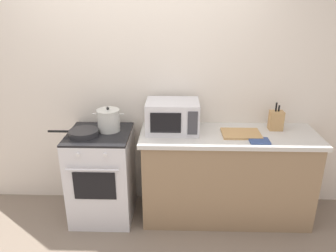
{
  "coord_description": "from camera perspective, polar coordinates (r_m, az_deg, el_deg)",
  "views": [
    {
      "loc": [
        0.4,
        -2.25,
        2.11
      ],
      "look_at": [
        0.32,
        0.6,
        1.0
      ],
      "focal_mm": 34.68,
      "sensor_mm": 36.0,
      "label": 1
    }
  ],
  "objects": [
    {
      "name": "stock_pot",
      "position": [
        3.18,
        -10.41,
        1.02
      ],
      "size": [
        0.3,
        0.22,
        0.24
      ],
      "color": "beige",
      "rests_on": "stove"
    },
    {
      "name": "knife_block",
      "position": [
        3.33,
        18.45,
        0.96
      ],
      "size": [
        0.13,
        0.1,
        0.28
      ],
      "color": "tan",
      "rests_on": "countertop_right"
    },
    {
      "name": "countertop_right",
      "position": [
        3.16,
        10.69,
        -1.67
      ],
      "size": [
        1.7,
        0.6,
        0.04
      ],
      "primitive_type": "cube",
      "color": "beige",
      "rests_on": "lower_cabinet_right"
    },
    {
      "name": "microwave",
      "position": [
        3.11,
        0.8,
        1.72
      ],
      "size": [
        0.5,
        0.37,
        0.3
      ],
      "color": "silver",
      "rests_on": "countertop_right"
    },
    {
      "name": "oven_mitt",
      "position": [
        3.03,
        15.75,
        -2.53
      ],
      "size": [
        0.18,
        0.14,
        0.02
      ],
      "primitive_type": "cube",
      "color": "#33477A",
      "rests_on": "countertop_right"
    },
    {
      "name": "back_wall",
      "position": [
        3.33,
        -0.08,
        6.32
      ],
      "size": [
        4.4,
        0.1,
        2.5
      ],
      "primitive_type": "cube",
      "color": "silver",
      "rests_on": "ground_plane"
    },
    {
      "name": "lower_cabinet_right",
      "position": [
        3.36,
        10.15,
        -8.92
      ],
      "size": [
        1.64,
        0.56,
        0.88
      ],
      "primitive_type": "cube",
      "color": "#8C7051",
      "rests_on": "ground_plane"
    },
    {
      "name": "cutting_board",
      "position": [
        3.15,
        12.72,
        -1.32
      ],
      "size": [
        0.36,
        0.26,
        0.02
      ],
      "primitive_type": "cube",
      "color": "tan",
      "rests_on": "countertop_right"
    },
    {
      "name": "stove",
      "position": [
        3.38,
        -11.49,
        -8.46
      ],
      "size": [
        0.6,
        0.64,
        0.92
      ],
      "color": "silver",
      "rests_on": "ground_plane"
    },
    {
      "name": "frying_pan",
      "position": [
        3.16,
        -14.69,
        -1.12
      ],
      "size": [
        0.48,
        0.28,
        0.05
      ],
      "color": "#28282B",
      "rests_on": "stove"
    }
  ]
}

